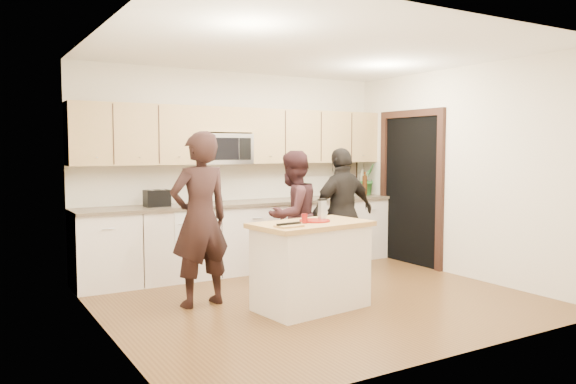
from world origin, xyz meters
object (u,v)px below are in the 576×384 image
woman_left (200,219)px  woman_center (293,216)px  island (311,265)px  woman_right (343,212)px  toaster (157,198)px

woman_left → woman_center: size_ratio=1.13×
island → woman_center: (0.50, 1.19, 0.36)m
woman_right → island: bearing=36.4°
woman_left → woman_center: 1.53m
toaster → woman_center: (1.50, -0.77, -0.23)m
island → woman_center: bearing=60.3°
island → toaster: toaster is taller
island → woman_left: bearing=136.9°
woman_left → toaster: bearing=-94.3°
woman_left → woman_right: woman_left is taller
toaster → woman_left: bearing=-87.6°
toaster → woman_right: woman_right is taller
woman_center → woman_right: size_ratio=0.98×
island → woman_left: size_ratio=0.70×
island → woman_right: (1.16, 1.03, 0.38)m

